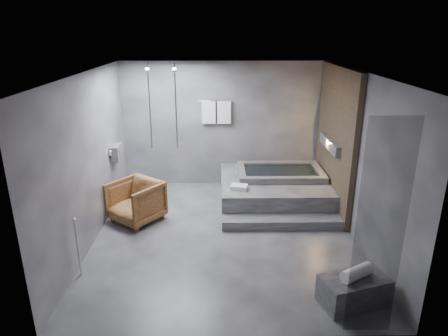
{
  "coord_description": "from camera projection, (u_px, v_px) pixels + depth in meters",
  "views": [
    {
      "loc": [
        -0.1,
        -6.29,
        3.46
      ],
      "look_at": [
        -0.01,
        0.3,
        1.14
      ],
      "focal_mm": 32.0,
      "sensor_mm": 36.0,
      "label": 1
    }
  ],
  "objects": [
    {
      "name": "tub_deck",
      "position": [
        274.0,
        190.0,
        8.38
      ],
      "size": [
        2.2,
        2.0,
        0.5
      ],
      "primitive_type": "cube",
      "color": "#38383B",
      "rests_on": "ground"
    },
    {
      "name": "room",
      "position": [
        248.0,
        136.0,
        6.74
      ],
      "size": [
        5.0,
        5.04,
        2.82
      ],
      "color": "#323335",
      "rests_on": "ground"
    },
    {
      "name": "concrete_bench",
      "position": [
        354.0,
        290.0,
        5.25
      ],
      "size": [
        0.97,
        0.72,
        0.39
      ],
      "primitive_type": "cube",
      "rotation": [
        0.0,
        0.0,
        0.3
      ],
      "color": "#303032",
      "rests_on": "ground"
    },
    {
      "name": "tub_step",
      "position": [
        282.0,
        222.0,
        7.32
      ],
      "size": [
        2.2,
        0.36,
        0.18
      ],
      "primitive_type": "cube",
      "color": "#38383B",
      "rests_on": "ground"
    },
    {
      "name": "rolled_towel",
      "position": [
        357.0,
        273.0,
        5.15
      ],
      "size": [
        0.48,
        0.38,
        0.17
      ],
      "primitive_type": "cylinder",
      "rotation": [
        0.0,
        1.57,
        0.54
      ],
      "color": "white",
      "rests_on": "concrete_bench"
    },
    {
      "name": "driftwood_chair",
      "position": [
        136.0,
        201.0,
        7.48
      ],
      "size": [
        1.18,
        1.19,
        0.78
      ],
      "primitive_type": "imported",
      "rotation": [
        0.0,
        0.0,
        -0.65
      ],
      "color": "#472711",
      "rests_on": "ground"
    },
    {
      "name": "deck_towel",
      "position": [
        239.0,
        187.0,
        7.74
      ],
      "size": [
        0.36,
        0.3,
        0.08
      ],
      "primitive_type": "cube",
      "rotation": [
        0.0,
        0.0,
        -0.23
      ],
      "color": "silver",
      "rests_on": "tub_deck"
    }
  ]
}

